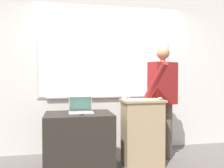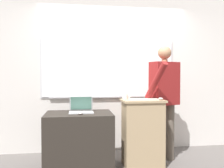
{
  "view_description": "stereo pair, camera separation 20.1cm",
  "coord_description": "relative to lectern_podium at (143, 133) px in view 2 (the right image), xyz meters",
  "views": [
    {
      "loc": [
        -0.81,
        -2.9,
        1.27
      ],
      "look_at": [
        -0.14,
        0.37,
        1.18
      ],
      "focal_mm": 38.0,
      "sensor_mm": 36.0,
      "label": 1
    },
    {
      "loc": [
        -0.61,
        -2.93,
        1.27
      ],
      "look_at": [
        -0.14,
        0.37,
        1.18
      ],
      "focal_mm": 38.0,
      "sensor_mm": 36.0,
      "label": 2
    }
  ],
  "objects": [
    {
      "name": "computer_mouse_by_keyboard",
      "position": [
        0.25,
        -0.06,
        0.49
      ],
      "size": [
        0.06,
        0.1,
        0.03
      ],
      "color": "silver",
      "rests_on": "lectern_podium"
    },
    {
      "name": "computer_mouse_by_laptop",
      "position": [
        -0.88,
        -0.06,
        0.31
      ],
      "size": [
        0.06,
        0.1,
        0.03
      ],
      "color": "silver",
      "rests_on": "side_desk"
    },
    {
      "name": "back_wall",
      "position": [
        -0.3,
        0.86,
        0.96
      ],
      "size": [
        6.4,
        0.17,
        2.87
      ],
      "color": "silver",
      "rests_on": "ground_plane"
    },
    {
      "name": "laptop",
      "position": [
        -0.87,
        0.15,
        0.36
      ],
      "size": [
        0.34,
        0.29,
        0.23
      ],
      "color": "#B7BABF",
      "rests_on": "side_desk"
    },
    {
      "name": "coffee_mug",
      "position": [
        -0.22,
        0.14,
        0.51
      ],
      "size": [
        0.13,
        0.08,
        0.08
      ],
      "color": "silver",
      "rests_on": "lectern_podium"
    },
    {
      "name": "wireless_keyboard",
      "position": [
        -0.01,
        -0.05,
        0.48
      ],
      "size": [
        0.41,
        0.15,
        0.02
      ],
      "color": "beige",
      "rests_on": "lectern_podium"
    },
    {
      "name": "person_presenter",
      "position": [
        0.38,
        0.14,
        0.53
      ],
      "size": [
        0.61,
        0.67,
        1.74
      ],
      "rotation": [
        0.0,
        0.0,
        0.36
      ],
      "color": "brown",
      "rests_on": "ground_plane"
    },
    {
      "name": "lectern_podium",
      "position": [
        0.0,
        0.0,
        0.0
      ],
      "size": [
        0.59,
        0.42,
        0.95
      ],
      "color": "tan",
      "rests_on": "ground_plane"
    },
    {
      "name": "side_desk",
      "position": [
        -0.9,
        0.07,
        -0.09
      ],
      "size": [
        0.93,
        0.66,
        0.77
      ],
      "color": "#28231E",
      "rests_on": "ground_plane"
    }
  ]
}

